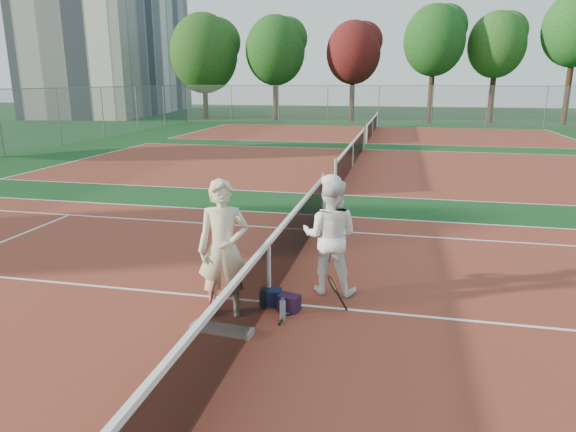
{
  "coord_description": "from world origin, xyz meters",
  "views": [
    {
      "loc": [
        1.89,
        -7.18,
        3.36
      ],
      "look_at": [
        0.0,
        1.37,
        1.05
      ],
      "focal_mm": 32.0,
      "sensor_mm": 36.0,
      "label": 1
    }
  ],
  "objects_px": {
    "net_main": "(269,272)",
    "sports_bag_purple": "(289,303)",
    "player_b": "(330,236)",
    "apartment_block": "(114,40)",
    "player_a": "(223,249)",
    "racket_red": "(214,299)",
    "racket_black_held": "(332,293)",
    "racket_spare": "(287,311)",
    "water_bottle": "(283,310)",
    "sports_bag_navy": "(271,297)"
  },
  "relations": [
    {
      "from": "sports_bag_purple",
      "to": "water_bottle",
      "type": "height_order",
      "value": "water_bottle"
    },
    {
      "from": "apartment_block",
      "to": "racket_black_held",
      "type": "xyz_separation_m",
      "value": [
        29.0,
        -44.06,
        -7.23
      ]
    },
    {
      "from": "player_b",
      "to": "racket_red",
      "type": "height_order",
      "value": "player_b"
    },
    {
      "from": "racket_black_held",
      "to": "water_bottle",
      "type": "distance_m",
      "value": 0.82
    },
    {
      "from": "net_main",
      "to": "racket_black_held",
      "type": "distance_m",
      "value": 1.03
    },
    {
      "from": "player_a",
      "to": "racket_black_held",
      "type": "height_order",
      "value": "player_a"
    },
    {
      "from": "net_main",
      "to": "player_a",
      "type": "distance_m",
      "value": 0.9
    },
    {
      "from": "apartment_block",
      "to": "sports_bag_purple",
      "type": "relative_size",
      "value": 70.54
    },
    {
      "from": "water_bottle",
      "to": "sports_bag_purple",
      "type": "bearing_deg",
      "value": 85.32
    },
    {
      "from": "apartment_block",
      "to": "player_b",
      "type": "distance_m",
      "value": 52.48
    },
    {
      "from": "sports_bag_purple",
      "to": "player_a",
      "type": "bearing_deg",
      "value": -161.48
    },
    {
      "from": "sports_bag_purple",
      "to": "sports_bag_navy",
      "type": "bearing_deg",
      "value": 157.02
    },
    {
      "from": "racket_red",
      "to": "water_bottle",
      "type": "height_order",
      "value": "racket_red"
    },
    {
      "from": "racket_red",
      "to": "racket_spare",
      "type": "xyz_separation_m",
      "value": [
        1.0,
        0.42,
        -0.28
      ]
    },
    {
      "from": "player_a",
      "to": "apartment_block",
      "type": "bearing_deg",
      "value": 105.77
    },
    {
      "from": "racket_black_held",
      "to": "sports_bag_navy",
      "type": "distance_m",
      "value": 0.95
    },
    {
      "from": "net_main",
      "to": "sports_bag_navy",
      "type": "relative_size",
      "value": 33.3
    },
    {
      "from": "player_b",
      "to": "racket_spare",
      "type": "distance_m",
      "value": 1.4
    },
    {
      "from": "racket_black_held",
      "to": "racket_red",
      "type": "bearing_deg",
      "value": 13.48
    },
    {
      "from": "net_main",
      "to": "sports_bag_purple",
      "type": "bearing_deg",
      "value": -31.24
    },
    {
      "from": "sports_bag_navy",
      "to": "sports_bag_purple",
      "type": "relative_size",
      "value": 1.06
    },
    {
      "from": "net_main",
      "to": "sports_bag_navy",
      "type": "bearing_deg",
      "value": -59.33
    },
    {
      "from": "water_bottle",
      "to": "apartment_block",
      "type": "bearing_deg",
      "value": 122.47
    },
    {
      "from": "sports_bag_navy",
      "to": "water_bottle",
      "type": "bearing_deg",
      "value": -57.51
    },
    {
      "from": "net_main",
      "to": "player_a",
      "type": "xyz_separation_m",
      "value": [
        -0.54,
        -0.53,
        0.51
      ]
    },
    {
      "from": "sports_bag_navy",
      "to": "water_bottle",
      "type": "height_order",
      "value": "water_bottle"
    },
    {
      "from": "player_a",
      "to": "player_b",
      "type": "relative_size",
      "value": 1.07
    },
    {
      "from": "net_main",
      "to": "sports_bag_purple",
      "type": "distance_m",
      "value": 0.58
    },
    {
      "from": "player_a",
      "to": "water_bottle",
      "type": "height_order",
      "value": "player_a"
    },
    {
      "from": "player_a",
      "to": "water_bottle",
      "type": "bearing_deg",
      "value": -17.01
    },
    {
      "from": "apartment_block",
      "to": "player_b",
      "type": "xyz_separation_m",
      "value": [
        28.85,
        -43.35,
        -6.56
      ]
    },
    {
      "from": "water_bottle",
      "to": "racket_black_held",
      "type": "bearing_deg",
      "value": 36.62
    },
    {
      "from": "racket_spare",
      "to": "water_bottle",
      "type": "xyz_separation_m",
      "value": [
        -0.01,
        -0.27,
        0.14
      ]
    },
    {
      "from": "sports_bag_navy",
      "to": "sports_bag_purple",
      "type": "height_order",
      "value": "sports_bag_navy"
    },
    {
      "from": "net_main",
      "to": "water_bottle",
      "type": "height_order",
      "value": "net_main"
    },
    {
      "from": "racket_red",
      "to": "racket_black_held",
      "type": "relative_size",
      "value": 1.09
    },
    {
      "from": "racket_black_held",
      "to": "player_b",
      "type": "bearing_deg",
      "value": -85.93
    },
    {
      "from": "net_main",
      "to": "apartment_block",
      "type": "distance_m",
      "value": 52.62
    },
    {
      "from": "net_main",
      "to": "racket_red",
      "type": "xyz_separation_m",
      "value": [
        -0.65,
        -0.69,
        -0.21
      ]
    },
    {
      "from": "racket_black_held",
      "to": "racket_spare",
      "type": "bearing_deg",
      "value": 10.73
    },
    {
      "from": "apartment_block",
      "to": "sports_bag_navy",
      "type": "distance_m",
      "value": 52.78
    },
    {
      "from": "apartment_block",
      "to": "player_b",
      "type": "height_order",
      "value": "apartment_block"
    },
    {
      "from": "player_a",
      "to": "racket_red",
      "type": "bearing_deg",
      "value": -141.21
    },
    {
      "from": "racket_black_held",
      "to": "racket_spare",
      "type": "distance_m",
      "value": 0.73
    },
    {
      "from": "player_a",
      "to": "sports_bag_navy",
      "type": "height_order",
      "value": "player_a"
    },
    {
      "from": "net_main",
      "to": "player_a",
      "type": "relative_size",
      "value": 5.41
    },
    {
      "from": "apartment_block",
      "to": "sports_bag_navy",
      "type": "xyz_separation_m",
      "value": [
        28.05,
        -44.09,
        -7.37
      ]
    },
    {
      "from": "apartment_block",
      "to": "player_b",
      "type": "relative_size",
      "value": 11.64
    },
    {
      "from": "player_b",
      "to": "apartment_block",
      "type": "bearing_deg",
      "value": -52.58
    },
    {
      "from": "player_a",
      "to": "sports_bag_purple",
      "type": "bearing_deg",
      "value": 2.62
    }
  ]
}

